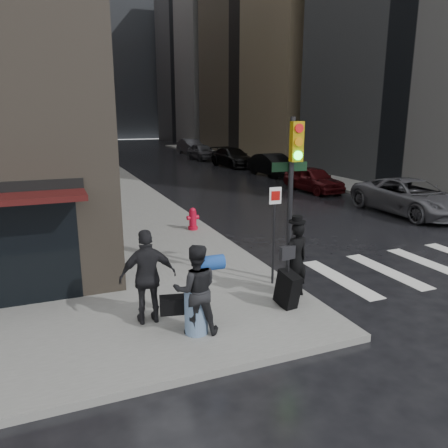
{
  "coord_description": "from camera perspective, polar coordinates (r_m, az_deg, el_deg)",
  "views": [
    {
      "loc": [
        -3.51,
        -8.02,
        4.28
      ],
      "look_at": [
        0.94,
        2.97,
        1.3
      ],
      "focal_mm": 35.0,
      "sensor_mm": 36.0,
      "label": 1
    }
  ],
  "objects": [
    {
      "name": "sidewalk_right",
      "position": [
        39.16,
        3.87,
        7.92
      ],
      "size": [
        3.0,
        50.0,
        0.15
      ],
      "primitive_type": "cube",
      "color": "slate",
      "rests_on": "ground"
    },
    {
      "name": "traffic_light",
      "position": [
        10.56,
        8.77,
        5.81
      ],
      "size": [
        1.02,
        0.49,
        4.09
      ],
      "rotation": [
        0.0,
        0.0,
        -0.08
      ],
      "color": "black",
      "rests_on": "ground"
    },
    {
      "name": "man_overcoat",
      "position": [
        10.1,
        9.11,
        -5.23
      ],
      "size": [
        1.01,
        1.09,
        1.95
      ],
      "rotation": [
        0.0,
        0.0,
        3.28
      ],
      "color": "black",
      "rests_on": "ground"
    },
    {
      "name": "parked_car_0",
      "position": [
        20.87,
        23.17,
        3.29
      ],
      "size": [
        2.58,
        5.55,
        1.54
      ],
      "primitive_type": "imported",
      "rotation": [
        0.0,
        0.0,
        -0.0
      ],
      "color": "#515157",
      "rests_on": "ground"
    },
    {
      "name": "bldg_distant",
      "position": [
        87.33,
        -16.77,
        21.28
      ],
      "size": [
        40.0,
        12.0,
        32.0
      ],
      "primitive_type": "cube",
      "color": "slate",
      "rests_on": "ground"
    },
    {
      "name": "man_greycoat",
      "position": [
        8.93,
        -9.9,
        -6.8
      ],
      "size": [
        1.16,
        0.53,
        1.95
      ],
      "rotation": [
        0.0,
        0.0,
        3.09
      ],
      "color": "black",
      "rests_on": "ground"
    },
    {
      "name": "fire_hydrant",
      "position": [
        16.1,
        -4.1,
        0.56
      ],
      "size": [
        0.46,
        0.36,
        0.82
      ],
      "rotation": [
        0.0,
        0.0,
        0.08
      ],
      "color": "#B70B25",
      "rests_on": "ground"
    },
    {
      "name": "parked_car_4",
      "position": [
        43.02,
        -2.9,
        9.42
      ],
      "size": [
        2.0,
        4.57,
        1.53
      ],
      "primitive_type": "imported",
      "rotation": [
        0.0,
        0.0,
        0.04
      ],
      "color": "#434449",
      "rests_on": "ground"
    },
    {
      "name": "parked_car_3",
      "position": [
        37.13,
        1.16,
        8.7
      ],
      "size": [
        2.57,
        5.49,
        1.55
      ],
      "primitive_type": "imported",
      "rotation": [
        0.0,
        0.0,
        0.08
      ],
      "color": "black",
      "rests_on": "ground"
    },
    {
      "name": "sidewalk_left",
      "position": [
        35.45,
        -16.33,
        6.74
      ],
      "size": [
        4.0,
        50.0,
        0.15
      ],
      "primitive_type": "cube",
      "color": "slate",
      "rests_on": "ground"
    },
    {
      "name": "man_jeans",
      "position": [
        8.42,
        -3.76,
        -8.51
      ],
      "size": [
        1.25,
        0.88,
        1.79
      ],
      "rotation": [
        0.0,
        0.0,
        2.94
      ],
      "color": "black",
      "rests_on": "ground"
    },
    {
      "name": "parked_car_1",
      "position": [
        25.41,
        11.59,
        5.76
      ],
      "size": [
        1.95,
        4.27,
        1.42
      ],
      "primitive_type": "imported",
      "rotation": [
        0.0,
        0.0,
        0.07
      ],
      "color": "#420D0F",
      "rests_on": "ground"
    },
    {
      "name": "bldg_right_far",
      "position": [
        72.78,
        2.16,
        20.6
      ],
      "size": [
        22.0,
        20.0,
        25.0
      ],
      "primitive_type": "cube",
      "color": "slate",
      "rests_on": "ground"
    },
    {
      "name": "ground",
      "position": [
        9.75,
        1.44,
        -11.95
      ],
      "size": [
        140.0,
        140.0,
        0.0
      ],
      "primitive_type": "plane",
      "color": "black",
      "rests_on": "ground"
    },
    {
      "name": "parked_car_5",
      "position": [
        49.49,
        -4.33,
        10.07
      ],
      "size": [
        2.05,
        5.05,
        1.63
      ],
      "primitive_type": "imported",
      "rotation": [
        0.0,
        0.0,
        0.07
      ],
      "color": "#3A3A3F",
      "rests_on": "ground"
    },
    {
      "name": "parked_car_2",
      "position": [
        31.44,
        6.48,
        7.65
      ],
      "size": [
        2.08,
        4.9,
        1.57
      ],
      "primitive_type": "imported",
      "rotation": [
        0.0,
        0.0,
        0.09
      ],
      "color": "black",
      "rests_on": "ground"
    }
  ]
}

